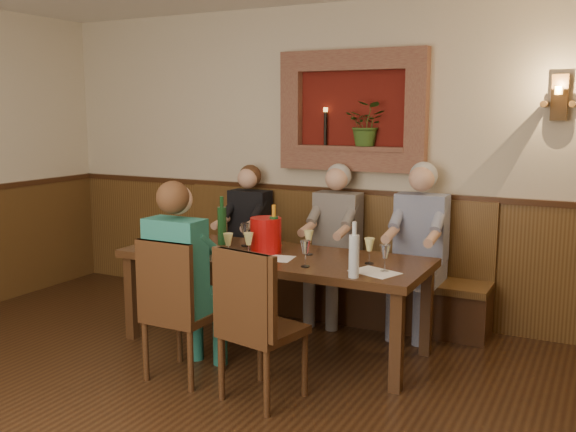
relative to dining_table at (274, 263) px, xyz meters
name	(u,v)px	position (x,y,z in m)	size (l,w,h in m)	color
room_shell	(96,103)	(0.00, -1.85, 1.21)	(6.04, 6.04, 2.82)	beige
wainscoting	(108,353)	(0.00, -1.85, -0.09)	(6.02, 6.02, 1.15)	#4C3015
wall_niche	(356,116)	(0.24, 1.09, 1.13)	(1.36, 0.30, 1.06)	#5A130C
wall_sconce	(559,99)	(1.90, 1.08, 1.27)	(0.25, 0.20, 0.35)	#4C3015
dining_table	(274,263)	(0.00, 0.00, 0.00)	(2.40, 0.90, 0.75)	black
bench	(323,279)	(0.00, 0.94, -0.35)	(3.00, 0.45, 1.11)	#381E0F
chair_near_left	(182,337)	(-0.28, -0.82, -0.38)	(0.45, 0.45, 1.00)	black
chair_near_right	(261,355)	(0.37, -0.87, -0.38)	(0.53, 0.53, 1.01)	black
person_bench_left	(246,249)	(-0.76, 0.84, -0.12)	(0.39, 0.47, 1.35)	black
person_bench_mid	(333,256)	(0.15, 0.84, -0.10)	(0.41, 0.50, 1.39)	#514B4A
person_bench_right	(417,263)	(0.91, 0.84, -0.08)	(0.42, 0.52, 1.43)	navy
person_chair_front	(185,297)	(-0.28, -0.78, -0.10)	(0.41, 0.50, 1.39)	#194E5A
spittoon_bucket	(266,235)	(-0.08, 0.02, 0.21)	(0.24, 0.24, 0.28)	#B50C0B
wine_bottle_green_a	(274,234)	(0.00, 0.01, 0.23)	(0.07, 0.07, 0.39)	#19471E
wine_bottle_green_b	(222,225)	(-0.56, 0.14, 0.24)	(0.08, 0.08, 0.40)	#19471E
water_bottle	(354,255)	(0.81, -0.38, 0.23)	(0.09, 0.09, 0.38)	silver
tasting_sheet_a	(182,249)	(-0.74, -0.18, 0.08)	(0.31, 0.22, 0.00)	white
tasting_sheet_b	(273,258)	(0.06, -0.13, 0.08)	(0.30, 0.22, 0.00)	white
tasting_sheet_c	(375,272)	(0.90, -0.19, 0.08)	(0.31, 0.22, 0.00)	white
tasting_sheet_d	(208,255)	(-0.43, -0.27, 0.08)	(0.26, 0.18, 0.00)	white
wine_glass_0	(161,236)	(-0.93, -0.21, 0.17)	(0.08, 0.08, 0.19)	#F2F090
wine_glass_1	(198,231)	(-0.80, 0.13, 0.17)	(0.08, 0.08, 0.19)	white
wine_glass_2	(201,242)	(-0.51, -0.24, 0.17)	(0.08, 0.08, 0.19)	#F2F090
wine_glass_3	(245,235)	(-0.35, 0.15, 0.17)	(0.08, 0.08, 0.19)	white
wine_glass_4	(249,245)	(-0.11, -0.19, 0.17)	(0.08, 0.08, 0.19)	#F2F090
wine_glass_5	(309,243)	(0.25, 0.10, 0.17)	(0.08, 0.08, 0.19)	#F2F090
wine_glass_6	(305,254)	(0.40, -0.26, 0.17)	(0.08, 0.08, 0.19)	white
wine_glass_7	(369,251)	(0.77, 0.03, 0.17)	(0.08, 0.08, 0.19)	#F2F090
wine_glass_8	(385,258)	(0.95, -0.13, 0.17)	(0.08, 0.08, 0.19)	white
wine_glass_9	(228,246)	(-0.24, -0.28, 0.17)	(0.08, 0.08, 0.19)	#F2F090
wine_glass_10	(173,240)	(-0.75, -0.29, 0.17)	(0.08, 0.08, 0.19)	#F2F090
wine_glass_11	(172,239)	(-0.77, -0.27, 0.17)	(0.08, 0.08, 0.19)	#F2F090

